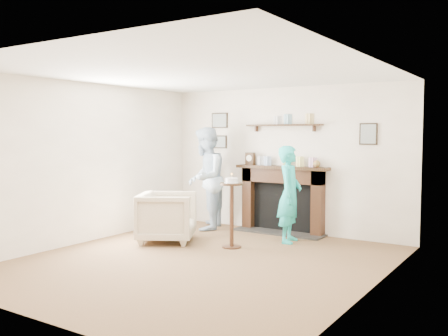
{
  "coord_description": "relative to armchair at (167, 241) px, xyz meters",
  "views": [
    {
      "loc": [
        3.83,
        -5.3,
        1.71
      ],
      "look_at": [
        -0.22,
        0.9,
        1.19
      ],
      "focal_mm": 40.0,
      "sensor_mm": 36.0,
      "label": 1
    }
  ],
  "objects": [
    {
      "name": "man",
      "position": [
        -0.09,
        1.17,
        0.0
      ],
      "size": [
        0.97,
        1.08,
        1.82
      ],
      "primitive_type": "imported",
      "rotation": [
        0.0,
        0.0,
        -1.18
      ],
      "color": "silver",
      "rests_on": "ground"
    },
    {
      "name": "armchair",
      "position": [
        0.0,
        0.0,
        0.0
      ],
      "size": [
        1.17,
        1.16,
        0.79
      ],
      "primitive_type": "imported",
      "rotation": [
        0.0,
        0.0,
        2.08
      ],
      "color": "tan",
      "rests_on": "ground"
    },
    {
      "name": "room_shell",
      "position": [
        1.18,
        -0.04,
        1.62
      ],
      "size": [
        4.54,
        5.02,
        2.52
      ],
      "color": "beige",
      "rests_on": "ground"
    },
    {
      "name": "ground",
      "position": [
        1.18,
        -0.73,
        0.0
      ],
      "size": [
        5.0,
        5.0,
        0.0
      ],
      "primitive_type": "plane",
      "color": "brown",
      "rests_on": "ground"
    },
    {
      "name": "woman",
      "position": [
        1.63,
        1.02,
        0.0
      ],
      "size": [
        0.48,
        0.62,
        1.52
      ],
      "primitive_type": "imported",
      "rotation": [
        0.0,
        0.0,
        1.79
      ],
      "color": "#1EAEAD",
      "rests_on": "ground"
    },
    {
      "name": "pedestal_table",
      "position": [
        1.07,
        0.21,
        0.69
      ],
      "size": [
        0.35,
        0.35,
        1.12
      ],
      "color": "black",
      "rests_on": "ground"
    }
  ]
}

